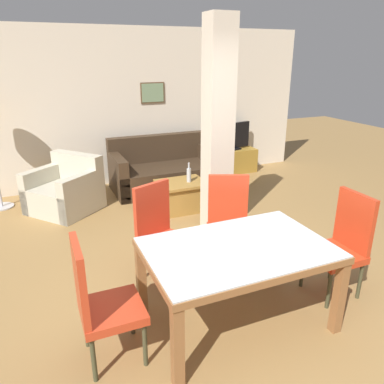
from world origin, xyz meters
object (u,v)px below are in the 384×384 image
(coffee_table, at_px, (182,196))
(bottle, at_px, (189,175))
(sofa, at_px, (164,171))
(dining_chair_far_right, at_px, (228,220))
(armchair, at_px, (66,192))
(dining_chair_head_left, at_px, (99,300))
(tv_screen, at_px, (232,137))
(dining_chair_far_left, at_px, (160,231))
(dining_chair_head_right, at_px, (342,242))
(dining_table, at_px, (237,262))
(tv_stand, at_px, (231,161))

(coffee_table, bearing_deg, bottle, -17.23)
(sofa, bearing_deg, dining_chair_far_right, 85.64)
(dining_chair_far_right, relative_size, armchair, 0.83)
(dining_chair_head_left, bearing_deg, coffee_table, 146.92)
(armchair, relative_size, tv_screen, 1.51)
(dining_chair_far_left, distance_m, tv_screen, 3.95)
(armchair, bearing_deg, dining_chair_head_right, 175.09)
(dining_chair_far_left, relative_size, coffee_table, 1.44)
(coffee_table, xyz_separation_m, bottle, (0.11, -0.03, 0.33))
(tv_screen, bearing_deg, dining_table, 50.53)
(dining_chair_far_left, bearing_deg, dining_chair_head_right, 126.62)
(dining_chair_head_left, distance_m, tv_screen, 5.16)
(sofa, bearing_deg, dining_chair_head_left, 64.15)
(dining_table, bearing_deg, tv_stand, 61.74)
(dining_chair_far_right, bearing_deg, dining_chair_head_left, 53.15)
(dining_chair_far_right, xyz_separation_m, bottle, (0.22, 1.64, 0.02))
(tv_stand, bearing_deg, tv_screen, 0.00)
(dining_chair_far_left, height_order, coffee_table, dining_chair_far_left)
(dining_chair_head_left, distance_m, armchair, 3.25)
(dining_chair_head_right, bearing_deg, tv_stand, -13.80)
(dining_table, relative_size, coffee_table, 2.17)
(dining_chair_far_left, xyz_separation_m, tv_screen, (2.51, 3.05, 0.18))
(dining_chair_head_left, xyz_separation_m, coffee_table, (1.66, 2.55, -0.31))
(dining_table, xyz_separation_m, bottle, (0.60, 2.51, -0.03))
(dining_chair_head_right, height_order, tv_screen, dining_chair_head_right)
(tv_screen, bearing_deg, coffee_table, 29.78)
(armchair, xyz_separation_m, coffee_table, (1.61, -0.70, -0.06))
(dining_chair_head_left, height_order, dining_chair_far_left, same)
(sofa, height_order, armchair, sofa)
(tv_screen, bearing_deg, armchair, 1.34)
(tv_screen, bearing_deg, dining_chair_far_right, 49.32)
(bottle, bearing_deg, dining_chair_far_right, -97.62)
(armchair, height_order, tv_screen, tv_screen)
(dining_chair_head_left, xyz_separation_m, bottle, (1.76, 2.51, 0.02))
(dining_chair_head_right, xyz_separation_m, dining_chair_head_left, (-2.32, 0.00, 0.00))
(tv_stand, height_order, tv_screen, tv_screen)
(sofa, distance_m, coffee_table, 1.08)
(dining_chair_head_left, xyz_separation_m, armchair, (0.05, 3.24, -0.26))
(dining_chair_far_right, bearing_deg, sofa, -70.63)
(dining_chair_far_right, height_order, sofa, dining_chair_far_right)
(dining_chair_head_right, height_order, dining_chair_far_right, same)
(dining_chair_far_left, height_order, tv_stand, dining_chair_far_left)
(dining_chair_head_right, height_order, armchair, dining_chair_head_right)
(dining_table, distance_m, bottle, 2.59)
(dining_table, xyz_separation_m, dining_chair_head_right, (1.16, 0.00, -0.05))
(dining_chair_head_left, bearing_deg, dining_chair_head_right, 90.00)
(dining_chair_far_left, bearing_deg, armchair, -94.93)
(coffee_table, height_order, tv_stand, tv_stand)
(dining_chair_head_right, distance_m, sofa, 3.67)
(dining_chair_head_right, relative_size, sofa, 0.56)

